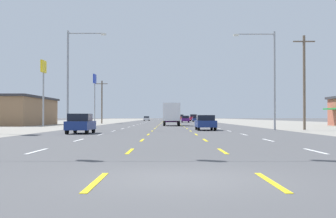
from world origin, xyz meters
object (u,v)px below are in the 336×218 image
at_px(hatchback_inner_right_midfar, 184,119).
at_px(sedan_far_right_far, 194,119).
at_px(streetlight_left_row_0, 70,73).
at_px(suv_inner_right_farthest, 179,118).
at_px(streetlight_right_row_0, 269,73).
at_px(hatchback_far_left_nearest, 79,123).
at_px(box_truck_center_turn_mid, 170,113).
at_px(suv_far_right_farther, 192,118).
at_px(pole_sign_left_row_1, 42,77).
at_px(sedan_far_left_distant_a, 145,118).
at_px(pole_sign_left_row_2, 93,85).
at_px(sedan_inner_right_near, 204,122).

distance_m(hatchback_inner_right_midfar, sedan_far_right_far, 15.38).
bearing_deg(sedan_far_right_far, streetlight_left_row_0, -103.79).
distance_m(sedan_far_right_far, suv_inner_right_farthest, 24.02).
bearing_deg(streetlight_right_row_0, hatchback_far_left_nearest, -152.77).
relative_size(hatchback_far_left_nearest, hatchback_inner_right_midfar, 1.00).
relative_size(box_truck_center_turn_mid, suv_inner_right_farthest, 1.47).
bearing_deg(suv_far_right_farther, streetlight_left_row_0, -101.74).
relative_size(sedan_far_right_far, pole_sign_left_row_1, 0.52).
bearing_deg(sedan_far_left_distant_a, suv_inner_right_farthest, -6.24).
bearing_deg(hatchback_far_left_nearest, streetlight_left_row_0, 107.28).
bearing_deg(pole_sign_left_row_1, streetlight_left_row_0, -63.95).
bearing_deg(hatchback_inner_right_midfar, pole_sign_left_row_2, -150.49).
bearing_deg(hatchback_far_left_nearest, streetlight_right_row_0, 27.23).
bearing_deg(suv_inner_right_farthest, hatchback_far_left_nearest, -96.06).
bearing_deg(box_truck_center_turn_mid, hatchback_far_left_nearest, -104.24).
height_order(sedan_far_right_far, suv_inner_right_farthest, suv_inner_right_farthest).
height_order(suv_inner_right_farthest, streetlight_left_row_0, streetlight_left_row_0).
height_order(suv_inner_right_farthest, pole_sign_left_row_2, pole_sign_left_row_2).
height_order(suv_far_right_farther, pole_sign_left_row_1, pole_sign_left_row_1).
height_order(hatchback_inner_right_midfar, streetlight_left_row_0, streetlight_left_row_0).
height_order(sedan_far_left_distant_a, streetlight_right_row_0, streetlight_right_row_0).
bearing_deg(sedan_inner_right_near, pole_sign_left_row_1, 143.58).
bearing_deg(sedan_inner_right_near, pole_sign_left_row_2, 112.89).
bearing_deg(suv_far_right_farther, pole_sign_left_row_1, -109.67).
xyz_separation_m(sedan_inner_right_near, streetlight_right_row_0, (6.43, 0.53, 4.86)).
relative_size(pole_sign_left_row_1, pole_sign_left_row_2, 0.90).
height_order(sedan_far_left_distant_a, streetlight_left_row_0, streetlight_left_row_0).
bearing_deg(sedan_inner_right_near, box_truck_center_turn_mid, 98.60).
relative_size(hatchback_far_left_nearest, suv_far_right_farther, 0.80).
bearing_deg(hatchback_far_left_nearest, box_truck_center_turn_mid, 75.76).
distance_m(sedan_inner_right_near, box_truck_center_turn_mid, 20.82).
distance_m(pole_sign_left_row_2, streetlight_left_row_0, 42.92).
height_order(box_truck_center_turn_mid, sedan_far_left_distant_a, box_truck_center_turn_mid).
relative_size(suv_far_right_farther, pole_sign_left_row_1, 0.56).
relative_size(sedan_inner_right_near, suv_inner_right_farthest, 0.92).
relative_size(hatchback_inner_right_midfar, suv_inner_right_farthest, 0.80).
bearing_deg(streetlight_right_row_0, pole_sign_left_row_1, 151.69).
height_order(pole_sign_left_row_1, pole_sign_left_row_2, pole_sign_left_row_2).
distance_m(hatchback_inner_right_midfar, pole_sign_left_row_1, 44.13).
bearing_deg(pole_sign_left_row_1, sedan_inner_right_near, -36.42).
height_order(pole_sign_left_row_1, streetlight_right_row_0, streetlight_right_row_0).
relative_size(suv_inner_right_farthest, pole_sign_left_row_1, 0.56).
bearing_deg(sedan_far_left_distant_a, box_truck_center_turn_mid, -84.29).
bearing_deg(pole_sign_left_row_2, hatchback_far_left_nearest, -81.34).
xyz_separation_m(pole_sign_left_row_2, streetlight_left_row_0, (5.11, -42.57, -1.98)).
height_order(suv_inner_right_farthest, sedan_far_left_distant_a, suv_inner_right_farthest).
distance_m(box_truck_center_turn_mid, pole_sign_left_row_1, 18.51).
bearing_deg(hatchback_far_left_nearest, sedan_inner_right_near, 38.01).
height_order(sedan_inner_right_near, hatchback_inner_right_midfar, hatchback_inner_right_midfar).
height_order(sedan_inner_right_near, suv_inner_right_farthest, suv_inner_right_farthest).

